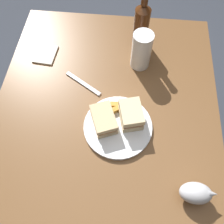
# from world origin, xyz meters

# --- Properties ---
(ground_plane) EXTENTS (6.00, 6.00, 0.00)m
(ground_plane) POSITION_xyz_m (0.00, 0.00, 0.00)
(ground_plane) COLOR #333842
(dining_table) EXTENTS (1.03, 0.88, 0.71)m
(dining_table) POSITION_xyz_m (0.00, 0.00, 0.35)
(dining_table) COLOR brown
(dining_table) RESTS_ON ground
(plate) EXTENTS (0.26, 0.26, 0.02)m
(plate) POSITION_xyz_m (-0.10, -0.05, 0.72)
(plate) COLOR white
(plate) RESTS_ON dining_table
(sandwich_half_left) EXTENTS (0.12, 0.10, 0.07)m
(sandwich_half_left) POSITION_xyz_m (-0.06, -0.10, 0.76)
(sandwich_half_left) COLOR beige
(sandwich_half_left) RESTS_ON plate
(sandwich_half_right) EXTENTS (0.14, 0.11, 0.06)m
(sandwich_half_right) POSITION_xyz_m (-0.09, 0.00, 0.75)
(sandwich_half_right) COLOR #CCB284
(sandwich_half_right) RESTS_ON plate
(potato_wedge_front) EXTENTS (0.04, 0.05, 0.02)m
(potato_wedge_front) POSITION_xyz_m (-0.04, -0.04, 0.73)
(potato_wedge_front) COLOR gold
(potato_wedge_front) RESTS_ON plate
(potato_wedge_middle) EXTENTS (0.04, 0.03, 0.02)m
(potato_wedge_middle) POSITION_xyz_m (-0.03, -0.06, 0.73)
(potato_wedge_middle) COLOR #AD702D
(potato_wedge_middle) RESTS_ON plate
(potato_wedge_back) EXTENTS (0.02, 0.04, 0.01)m
(potato_wedge_back) POSITION_xyz_m (-0.01, -0.03, 0.73)
(potato_wedge_back) COLOR gold
(potato_wedge_back) RESTS_ON plate
(pint_glass) EXTENTS (0.08, 0.08, 0.17)m
(pint_glass) POSITION_xyz_m (0.22, -0.12, 0.78)
(pint_glass) COLOR white
(pint_glass) RESTS_ON dining_table
(gravy_boat) EXTENTS (0.07, 0.12, 0.07)m
(gravy_boat) POSITION_xyz_m (-0.32, -0.32, 0.75)
(gravy_boat) COLOR #B7B7BC
(gravy_boat) RESTS_ON dining_table
(cider_bottle) EXTENTS (0.07, 0.07, 0.27)m
(cider_bottle) POSITION_xyz_m (0.35, -0.11, 0.82)
(cider_bottle) COLOR #47230F
(cider_bottle) RESTS_ON dining_table
(napkin) EXTENTS (0.12, 0.10, 0.01)m
(napkin) POSITION_xyz_m (0.23, 0.30, 0.71)
(napkin) COLOR silver
(napkin) RESTS_ON dining_table
(fork) EXTENTS (0.11, 0.16, 0.01)m
(fork) POSITION_xyz_m (0.09, 0.11, 0.71)
(fork) COLOR silver
(fork) RESTS_ON dining_table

